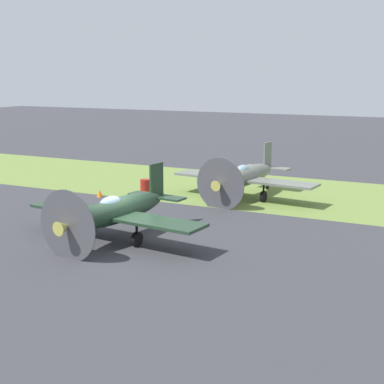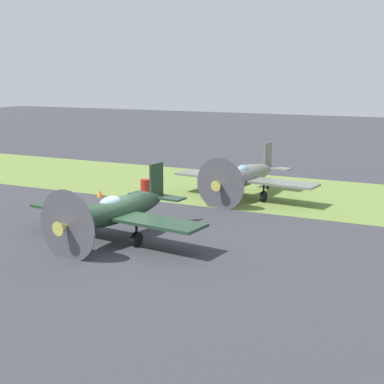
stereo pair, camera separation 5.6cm
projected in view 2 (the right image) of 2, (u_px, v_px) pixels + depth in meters
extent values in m
plane|color=#38383D|center=(133.00, 241.00, 24.71)|extent=(160.00, 160.00, 0.00)
cube|color=olive|center=(238.00, 189.00, 35.91)|extent=(120.00, 11.00, 0.01)
ellipsoid|color=#233D28|center=(119.00, 210.00, 24.69)|extent=(1.84, 6.36, 1.14)
cube|color=#233D28|center=(113.00, 215.00, 24.41)|extent=(8.98, 2.55, 0.13)
cube|color=#233D28|center=(156.00, 181.00, 26.88)|extent=(0.21, 1.02, 1.75)
cube|color=#233D28|center=(157.00, 196.00, 27.03)|extent=(3.03, 1.16, 0.09)
cone|color=#B7B24C|center=(64.00, 227.00, 21.91)|extent=(0.66, 0.71, 0.59)
cylinder|color=#4C4C51|center=(67.00, 226.00, 22.06)|extent=(2.94, 0.37, 2.95)
ellipsoid|color=#8CB2C6|center=(110.00, 203.00, 24.15)|extent=(0.79, 1.36, 0.65)
cylinder|color=black|center=(137.00, 239.00, 23.82)|extent=(0.27, 0.65, 0.63)
cylinder|color=black|center=(136.00, 229.00, 23.73)|extent=(0.11, 0.11, 0.89)
cylinder|color=black|center=(90.00, 230.00, 25.22)|extent=(0.27, 0.65, 0.63)
cylinder|color=black|center=(90.00, 221.00, 25.13)|extent=(0.11, 0.11, 0.89)
cylinder|color=black|center=(158.00, 221.00, 27.37)|extent=(0.14, 0.31, 0.30)
ellipsoid|color=slate|center=(247.00, 176.00, 32.99)|extent=(1.85, 6.36, 1.14)
cube|color=slate|center=(244.00, 179.00, 32.71)|extent=(8.97, 2.57, 0.13)
cube|color=slate|center=(268.00, 156.00, 35.17)|extent=(0.21, 1.02, 1.75)
cube|color=slate|center=(267.00, 167.00, 35.33)|extent=(3.02, 1.16, 0.09)
cone|color=#B7B24C|center=(219.00, 185.00, 30.22)|extent=(0.66, 0.71, 0.59)
cylinder|color=#4C4C51|center=(220.00, 184.00, 30.37)|extent=(2.93, 0.37, 2.95)
ellipsoid|color=#8CB2C6|center=(243.00, 170.00, 32.45)|extent=(0.79, 1.36, 0.65)
cylinder|color=black|center=(264.00, 197.00, 32.12)|extent=(0.27, 0.65, 0.63)
cylinder|color=black|center=(264.00, 189.00, 32.03)|extent=(0.11, 0.11, 0.88)
cylinder|color=black|center=(223.00, 191.00, 33.52)|extent=(0.27, 0.65, 0.63)
cylinder|color=black|center=(223.00, 184.00, 33.43)|extent=(0.11, 0.11, 0.88)
cylinder|color=black|center=(267.00, 187.00, 35.67)|extent=(0.14, 0.31, 0.29)
cylinder|color=maroon|center=(145.00, 187.00, 34.26)|extent=(0.60, 0.60, 0.90)
cone|color=orange|center=(100.00, 193.00, 33.45)|extent=(0.36, 0.36, 0.44)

